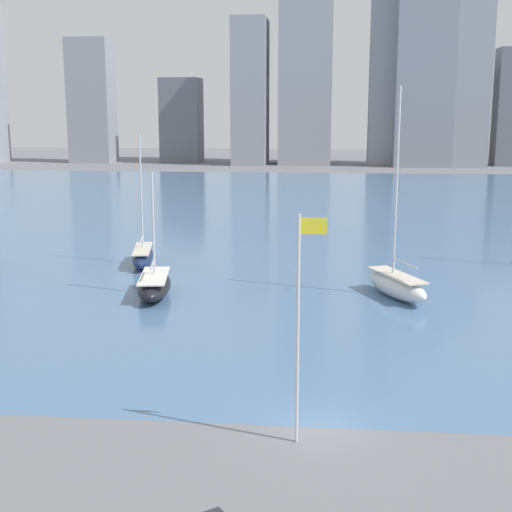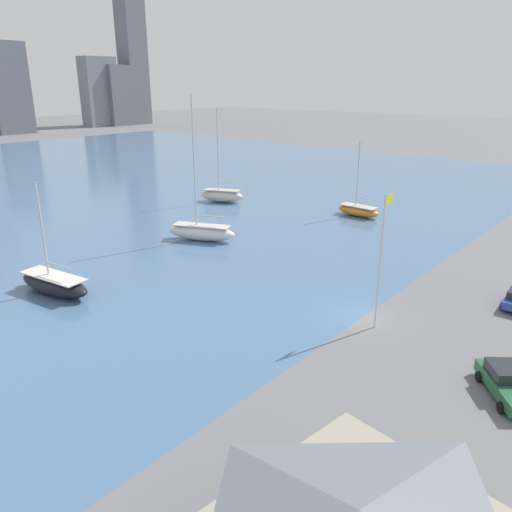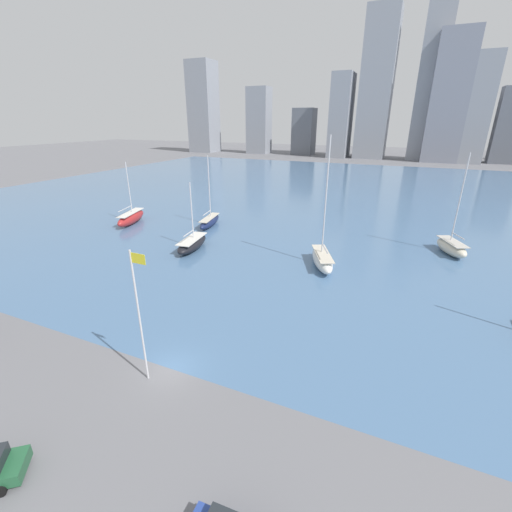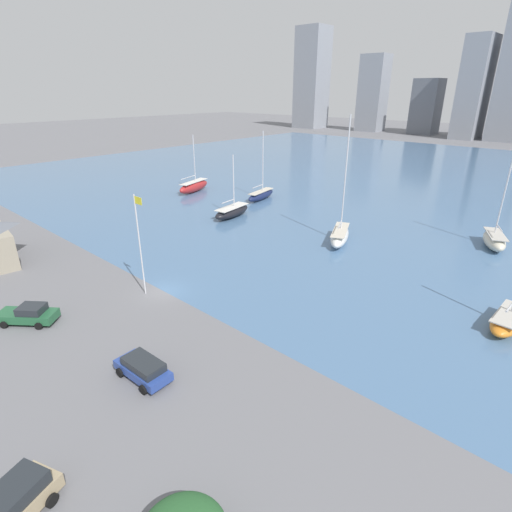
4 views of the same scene
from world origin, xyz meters
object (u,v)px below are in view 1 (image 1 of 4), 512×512
Objects in this scene: sailboat_white at (397,284)px; sailboat_black at (154,285)px; sailboat_navy at (143,255)px; flag_pole at (299,321)px.

sailboat_black is at bearing 160.11° from sailboat_white.
sailboat_navy is at bearing 100.18° from sailboat_black.
flag_pole is at bearing -128.91° from sailboat_white.
flag_pole is 27.02m from sailboat_white.
sailboat_white is (19.08, 1.42, 0.16)m from sailboat_black.
flag_pole is 1.05× the size of sailboat_black.
sailboat_white is 24.97m from sailboat_navy.
sailboat_black is 0.60× the size of sailboat_white.
sailboat_navy is (-16.12, 35.71, -4.66)m from flag_pole.
sailboat_black is at bearing -82.06° from sailboat_navy.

